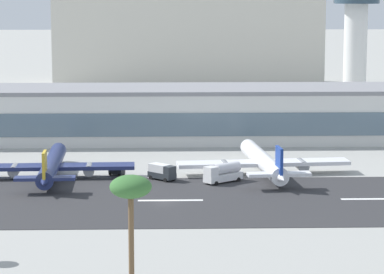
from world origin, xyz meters
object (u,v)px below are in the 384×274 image
object	(u,v)px
airliner_gold_tail_gate_1	(51,166)
service_box_truck_2	(162,172)
palm_tree_1	(131,191)
distant_hotel_block	(188,33)
control_tower	(356,31)
terminal_building	(160,114)
airliner_navy_tail_gate_2	(264,162)
service_fuel_truck_1	(223,173)
service_baggage_tug_0	(117,170)

from	to	relation	value
airliner_gold_tail_gate_1	service_box_truck_2	distance (m)	22.79
palm_tree_1	airliner_gold_tail_gate_1	bearing A→B (deg)	104.16
distant_hotel_block	control_tower	bearing A→B (deg)	-62.64
control_tower	palm_tree_1	xyz separation A→B (m)	(-62.06, -167.61, -12.19)
terminal_building	service_box_truck_2	xyz separation A→B (m)	(0.44, -50.98, -5.04)
terminal_building	distant_hotel_block	size ratio (longest dim) A/B	1.46
airliner_navy_tail_gate_2	control_tower	bearing A→B (deg)	-27.35
service_fuel_truck_1	palm_tree_1	world-z (taller)	palm_tree_1
terminal_building	service_box_truck_2	bearing A→B (deg)	-89.51
terminal_building	distant_hotel_block	bearing A→B (deg)	85.57
terminal_building	palm_tree_1	xyz separation A→B (m)	(-3.35, -123.57, 6.82)
distant_hotel_block	airliner_navy_tail_gate_2	size ratio (longest dim) A/B	2.60
terminal_building	control_tower	bearing A→B (deg)	36.88
control_tower	service_baggage_tug_0	bearing A→B (deg)	-127.09
airliner_navy_tail_gate_2	service_box_truck_2	distance (m)	21.92
control_tower	terminal_building	bearing A→B (deg)	-143.12
airliner_gold_tail_gate_1	airliner_navy_tail_gate_2	distance (m)	44.12
distant_hotel_block	service_fuel_truck_1	size ratio (longest dim) A/B	12.57
service_fuel_truck_1	palm_tree_1	xyz separation A→B (m)	(-16.06, -69.75, 11.63)
distant_hotel_block	service_box_truck_2	distance (m)	189.22
service_baggage_tug_0	service_box_truck_2	world-z (taller)	service_box_truck_2
terminal_building	airliner_navy_tail_gate_2	bearing A→B (deg)	-64.72
airliner_gold_tail_gate_1	service_baggage_tug_0	bearing A→B (deg)	-78.19
control_tower	distant_hotel_block	distance (m)	104.79
distant_hotel_block	service_baggage_tug_0	xyz separation A→B (m)	(-19.63, -182.57, -19.80)
service_fuel_truck_1	palm_tree_1	distance (m)	72.51
airliner_navy_tail_gate_2	palm_tree_1	xyz separation A→B (m)	(-25.16, -77.39, 10.98)
distant_hotel_block	service_box_truck_2	size ratio (longest dim) A/B	17.55
service_baggage_tug_0	distant_hotel_block	bearing A→B (deg)	114.97
airliner_navy_tail_gate_2	service_baggage_tug_0	xyz separation A→B (m)	(-30.84, 0.61, -1.62)
terminal_building	airliner_navy_tail_gate_2	world-z (taller)	terminal_building
airliner_navy_tail_gate_2	service_fuel_truck_1	distance (m)	11.90
distant_hotel_block	service_box_truck_2	xyz separation A→B (m)	(-10.17, -187.98, -19.06)
service_baggage_tug_0	palm_tree_1	bearing A→B (deg)	-54.73
distant_hotel_block	service_fuel_truck_1	world-z (taller)	distant_hotel_block
service_box_truck_2	terminal_building	bearing A→B (deg)	135.05
distant_hotel_block	service_baggage_tug_0	size ratio (longest dim) A/B	29.32
airliner_gold_tail_gate_1	airliner_navy_tail_gate_2	bearing A→B (deg)	-88.40
palm_tree_1	service_fuel_truck_1	bearing A→B (deg)	77.03
service_baggage_tug_0	service_fuel_truck_1	bearing A→B (deg)	10.31
control_tower	airliner_navy_tail_gate_2	size ratio (longest dim) A/B	1.01
airliner_gold_tail_gate_1	airliner_navy_tail_gate_2	world-z (taller)	airliner_navy_tail_gate_2
service_baggage_tug_0	terminal_building	bearing A→B (deg)	109.90
control_tower	airliner_gold_tail_gate_1	xyz separation A→B (m)	(-80.94, -92.80, -23.25)
distant_hotel_block	service_box_truck_2	bearing A→B (deg)	-93.10
airliner_navy_tail_gate_2	palm_tree_1	distance (m)	82.12
palm_tree_1	airliner_navy_tail_gate_2	bearing A→B (deg)	71.99
control_tower	service_box_truck_2	bearing A→B (deg)	-121.52
service_baggage_tug_0	service_box_truck_2	bearing A→B (deg)	1.35
terminal_building	service_baggage_tug_0	distance (m)	46.81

